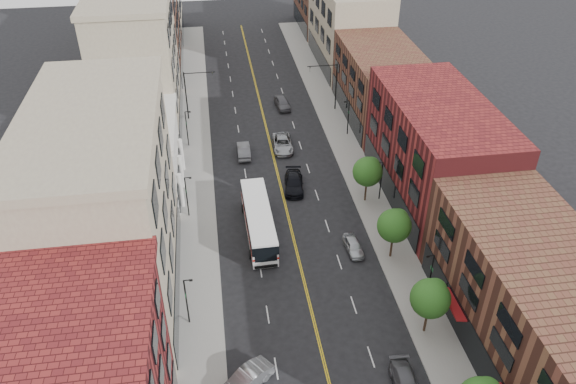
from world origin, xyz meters
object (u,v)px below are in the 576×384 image
car_parked_mid (406,384)px  car_angle_b (246,380)px  car_lane_behind (244,150)px  car_lane_c (282,103)px  city_bus (258,219)px  car_lane_a (294,183)px  car_parked_far (353,246)px  car_lane_b (283,143)px

car_parked_mid → car_angle_b: bearing=172.5°
car_lane_behind → car_lane_c: size_ratio=0.99×
city_bus → car_angle_b: city_bus is taller
car_lane_behind → car_lane_a: size_ratio=0.86×
car_parked_far → car_lane_c: car_lane_c is taller
car_angle_b → car_lane_a: (8.06, 27.14, 0.00)m
car_parked_mid → car_lane_behind: 39.16m
car_lane_b → car_lane_behind: bearing=-166.4°
car_angle_b → car_parked_mid: (12.36, -2.14, -0.10)m
car_parked_mid → car_lane_a: bearing=100.7°
city_bus → car_lane_a: bearing=56.4°
car_angle_b → car_lane_behind: size_ratio=1.03×
city_bus → car_lane_b: size_ratio=2.14×
car_parked_far → car_lane_c: (-2.62, 34.33, 0.15)m
city_bus → car_angle_b: size_ratio=2.53×
car_lane_c → car_lane_behind: bearing=-122.9°
car_lane_behind → car_lane_a: car_lane_a is taller
car_lane_a → car_angle_b: bearing=-99.3°
city_bus → car_lane_behind: bearing=90.0°
car_lane_a → car_lane_b: car_lane_a is taller
car_parked_mid → car_lane_a: car_lane_a is taller
city_bus → car_lane_a: (5.04, 7.85, -1.01)m
car_lane_b → city_bus: bearing=-103.4°
car_lane_a → city_bus: bearing=-115.5°
city_bus → car_lane_c: bearing=76.4°
car_lane_b → car_lane_c: car_lane_c is taller
car_lane_behind → car_lane_b: car_lane_b is taller
car_lane_a → car_lane_b: 9.71m
car_parked_far → car_lane_b: bearing=97.3°
city_bus → car_lane_b: 18.29m
city_bus → car_lane_b: city_bus is taller
car_parked_far → city_bus: bearing=150.9°
car_lane_behind → car_lane_b: bearing=-168.1°
city_bus → car_parked_far: city_bus is taller
car_lane_b → car_parked_mid: bearing=-81.1°
car_angle_b → car_lane_behind: car_angle_b is taller
car_lane_behind → city_bus: bearing=91.8°
car_lane_behind → car_lane_c: bearing=-116.7°
car_parked_mid → car_parked_far: size_ratio=1.23×
city_bus → car_parked_far: size_ratio=3.15×
car_parked_mid → car_lane_behind: bearing=106.6°
car_angle_b → car_parked_far: 19.34m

